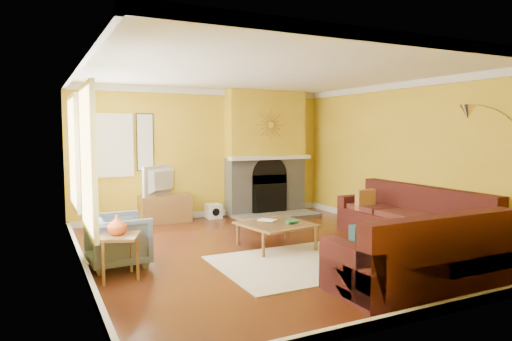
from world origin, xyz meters
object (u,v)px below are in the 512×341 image
coffee_table (276,235)px  arc_lamp (503,193)px  armchair (118,240)px  media_console (165,209)px  side_table (118,257)px  sectional_sofa (373,224)px

coffee_table → arc_lamp: size_ratio=0.47×
coffee_table → armchair: (-2.38, 0.08, 0.16)m
media_console → side_table: bearing=-114.4°
coffee_table → media_console: (-1.04, 2.71, 0.08)m
armchair → arc_lamp: size_ratio=0.37×
coffee_table → arc_lamp: (1.81, -2.51, 0.86)m
armchair → arc_lamp: (4.20, -2.59, 0.71)m
coffee_table → armchair: size_ratio=1.29×
media_console → side_table: same height
arc_lamp → media_console: bearing=118.6°
coffee_table → media_console: bearing=111.0°
sectional_sofa → arc_lamp: arc_lamp is taller
media_console → armchair: armchair is taller
arc_lamp → sectional_sofa: bearing=115.4°
media_console → arc_lamp: bearing=-61.4°
side_table → arc_lamp: arc_lamp is taller
media_console → arc_lamp: 6.00m
sectional_sofa → coffee_table: size_ratio=3.53×
coffee_table → side_table: bearing=-169.4°
media_console → arc_lamp: size_ratio=0.47×
sectional_sofa → media_console: bearing=119.9°
coffee_table → media_console: size_ratio=1.00×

